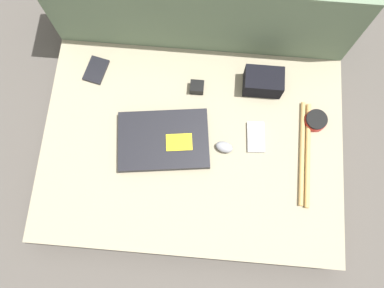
# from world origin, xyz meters

# --- Properties ---
(ground_plane) EXTENTS (8.00, 8.00, 0.00)m
(ground_plane) POSITION_xyz_m (0.00, 0.00, 0.00)
(ground_plane) COLOR #4C4742
(couch_seat) EXTENTS (1.06, 0.75, 0.12)m
(couch_seat) POSITION_xyz_m (0.00, 0.00, 0.06)
(couch_seat) COLOR gray
(couch_seat) RESTS_ON ground_plane
(couch_backrest) EXTENTS (1.06, 0.20, 0.45)m
(couch_backrest) POSITION_xyz_m (0.00, 0.48, 0.23)
(couch_backrest) COLOR #60755B
(couch_backrest) RESTS_ON ground_plane
(laptop) EXTENTS (0.34, 0.25, 0.03)m
(laptop) POSITION_xyz_m (-0.10, 0.01, 0.13)
(laptop) COLOR black
(laptop) RESTS_ON couch_seat
(computer_mouse) EXTENTS (0.07, 0.05, 0.03)m
(computer_mouse) POSITION_xyz_m (0.11, -0.00, 0.13)
(computer_mouse) COLOR gray
(computer_mouse) RESTS_ON couch_seat
(speaker_puck) EXTENTS (0.08, 0.08, 0.03)m
(speaker_puck) POSITION_xyz_m (0.43, 0.12, 0.13)
(speaker_puck) COLOR red
(speaker_puck) RESTS_ON couch_seat
(phone_silver) EXTENTS (0.09, 0.11, 0.01)m
(phone_silver) POSITION_xyz_m (-0.38, 0.26, 0.12)
(phone_silver) COLOR black
(phone_silver) RESTS_ON couch_seat
(phone_black) EXTENTS (0.07, 0.11, 0.01)m
(phone_black) POSITION_xyz_m (0.22, 0.05, 0.12)
(phone_black) COLOR #B7B7BC
(phone_black) RESTS_ON couch_seat
(camera_pouch) EXTENTS (0.14, 0.09, 0.08)m
(camera_pouch) POSITION_xyz_m (0.24, 0.25, 0.16)
(camera_pouch) COLOR black
(camera_pouch) RESTS_ON couch_seat
(charger_brick) EXTENTS (0.05, 0.04, 0.03)m
(charger_brick) POSITION_xyz_m (-0.00, 0.22, 0.13)
(charger_brick) COLOR black
(charger_brick) RESTS_ON couch_seat
(drumstick_pair) EXTENTS (0.04, 0.37, 0.02)m
(drumstick_pair) POSITION_xyz_m (0.39, 0.01, 0.12)
(drumstick_pair) COLOR tan
(drumstick_pair) RESTS_ON couch_seat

